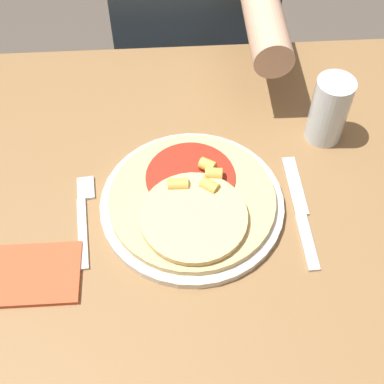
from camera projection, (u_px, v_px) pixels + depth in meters
name	position (u px, v px, depth m)	size (l,w,h in m)	color
ground_plane	(190.00, 369.00, 1.48)	(8.00, 8.00, 0.00)	brown
dining_table	(188.00, 250.00, 0.95)	(1.25, 0.84, 0.77)	olive
plate	(192.00, 204.00, 0.86)	(0.30, 0.30, 0.01)	silver
pizza	(193.00, 201.00, 0.85)	(0.27, 0.27, 0.04)	#DBBC7A
fork	(84.00, 214.00, 0.86)	(0.03, 0.18, 0.00)	silver
knife	(301.00, 212.00, 0.86)	(0.03, 0.22, 0.00)	silver
drinking_glass	(329.00, 110.00, 0.91)	(0.07, 0.07, 0.13)	silver
napkin	(31.00, 274.00, 0.79)	(0.15, 0.10, 0.01)	#C6512D
person_diner	(194.00, 10.00, 1.26)	(0.37, 0.52, 1.23)	#2D2D38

